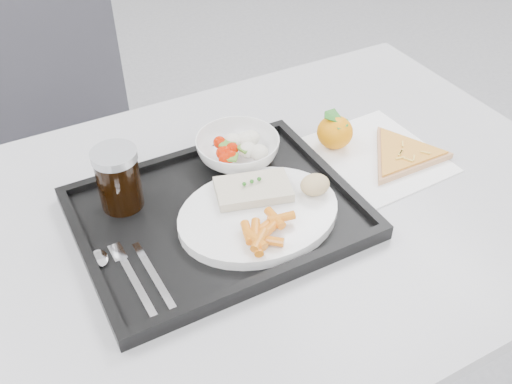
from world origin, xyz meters
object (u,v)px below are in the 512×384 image
at_px(tangerine, 335,132).
at_px(salad_bowl, 238,149).
at_px(chair, 69,141).
at_px(tray, 218,215).
at_px(cola_glass, 118,178).
at_px(dinner_plate, 259,214).
at_px(table, 253,237).
at_px(pizza_slice, 403,154).

bearing_deg(tangerine, salad_bowl, 169.92).
xyz_separation_m(chair, tray, (0.13, -0.67, 0.22)).
bearing_deg(cola_glass, dinner_plate, -37.38).
bearing_deg(table, salad_bowl, 74.90).
relative_size(dinner_plate, pizza_slice, 0.97).
relative_size(tray, tangerine, 4.93).
distance_m(chair, cola_glass, 0.64).
xyz_separation_m(chair, dinner_plate, (0.18, -0.71, 0.24)).
bearing_deg(dinner_plate, chair, 104.11).
bearing_deg(table, cola_glass, 152.53).
relative_size(salad_bowl, tangerine, 1.67).
bearing_deg(salad_bowl, cola_glass, -175.45).
height_order(tray, pizza_slice, tray).
height_order(dinner_plate, cola_glass, cola_glass).
bearing_deg(tray, tangerine, 15.38).
height_order(table, cola_glass, cola_glass).
relative_size(tray, dinner_plate, 1.67).
bearing_deg(pizza_slice, chair, 126.57).
distance_m(tangerine, pizza_slice, 0.13).
bearing_deg(tray, salad_bowl, 49.98).
distance_m(tray, pizza_slice, 0.38).
relative_size(table, chair, 1.29).
height_order(chair, salad_bowl, chair).
distance_m(dinner_plate, cola_glass, 0.24).
distance_m(dinner_plate, pizza_slice, 0.33).
relative_size(table, pizza_slice, 4.30).
bearing_deg(chair, salad_bowl, -68.26).
bearing_deg(tangerine, cola_glass, 177.79).
bearing_deg(salad_bowl, pizza_slice, -24.11).
bearing_deg(salad_bowl, table, -105.10).
bearing_deg(dinner_plate, pizza_slice, 5.33).
xyz_separation_m(tray, salad_bowl, (0.09, 0.11, 0.03)).
height_order(chair, pizza_slice, chair).
relative_size(tangerine, pizza_slice, 0.33).
bearing_deg(pizza_slice, dinner_plate, -174.67).
xyz_separation_m(chair, pizza_slice, (0.51, -0.68, 0.22)).
distance_m(dinner_plate, tangerine, 0.26).
height_order(table, chair, chair).
xyz_separation_m(dinner_plate, cola_glass, (-0.18, 0.14, 0.05)).
height_order(chair, dinner_plate, chair).
distance_m(tray, dinner_plate, 0.07).
relative_size(dinner_plate, tangerine, 2.96).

